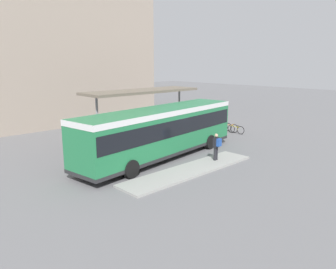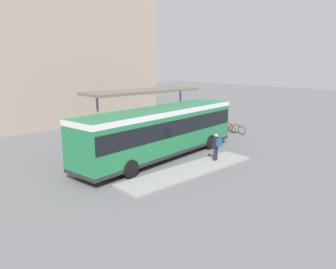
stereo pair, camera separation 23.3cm
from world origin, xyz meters
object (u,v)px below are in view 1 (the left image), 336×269
(pedestrian_waiting, at_px, (217,145))
(bicycle_red, at_px, (223,126))
(city_bus, at_px, (161,129))
(bicycle_orange, at_px, (229,127))
(bicycle_yellow, at_px, (236,129))
(potted_planter_near_shelter, at_px, (129,144))

(pedestrian_waiting, height_order, bicycle_red, pedestrian_waiting)
(city_bus, bearing_deg, bicycle_orange, 3.30)
(pedestrian_waiting, relative_size, bicycle_yellow, 1.00)
(bicycle_red, bearing_deg, bicycle_yellow, 156.93)
(bicycle_orange, height_order, bicycle_red, bicycle_orange)
(city_bus, height_order, bicycle_red, city_bus)
(bicycle_red, xyz_separation_m, potted_planter_near_shelter, (-10.37, -0.37, 0.30))
(bicycle_red, bearing_deg, pedestrian_waiting, 115.09)
(city_bus, height_order, bicycle_orange, city_bus)
(pedestrian_waiting, distance_m, bicycle_yellow, 8.40)
(bicycle_yellow, relative_size, bicycle_red, 1.01)
(city_bus, bearing_deg, bicycle_red, 7.50)
(pedestrian_waiting, distance_m, bicycle_orange, 8.87)
(bicycle_yellow, distance_m, potted_planter_near_shelter, 10.07)
(bicycle_red, distance_m, potted_planter_near_shelter, 10.38)
(potted_planter_near_shelter, bearing_deg, bicycle_orange, -2.33)
(bicycle_yellow, distance_m, bicycle_red, 1.61)
(potted_planter_near_shelter, bearing_deg, bicycle_red, 2.04)
(bicycle_red, relative_size, potted_planter_near_shelter, 1.28)
(city_bus, distance_m, bicycle_orange, 9.54)
(bicycle_yellow, bearing_deg, bicycle_orange, -10.87)
(bicycle_red, bearing_deg, bicycle_orange, 152.09)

